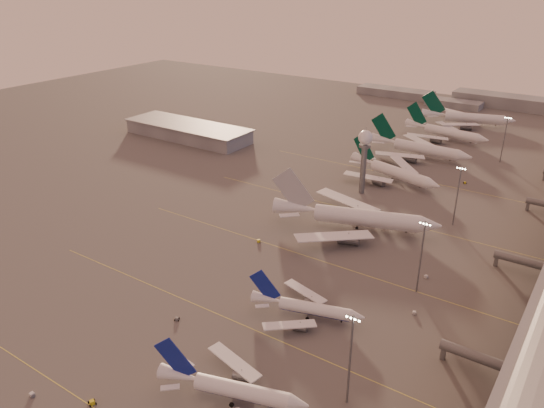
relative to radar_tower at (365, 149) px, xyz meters
The scene contains 24 objects.
ground 121.92m from the radar_tower, 92.39° to the right, with size 700.00×700.00×0.00m, color #4F4D4D.
taxiway_markings 71.83m from the radar_tower, 68.66° to the right, with size 180.00×185.25×0.02m.
hangar 127.68m from the radar_tower, behind, with size 82.00×27.00×8.50m.
radar_tower is the anchor object (origin of this frame).
mast_a 131.38m from the radar_tower, 66.17° to the right, with size 3.60×0.56×25.00m.
mast_b 82.32m from the radar_tower, 52.43° to the right, with size 3.60×0.56×25.00m.
mast_c 46.66m from the radar_tower, 12.53° to the right, with size 3.60×0.56×25.00m.
mast_d 91.11m from the radar_tower, 61.74° to the left, with size 3.60×0.56×25.00m.
distant_horizon 205.86m from the radar_tower, 90.67° to the left, with size 165.00×37.50×9.00m.
narrowbody_near 139.49m from the radar_tower, 77.43° to the right, with size 37.34×29.35×15.01m.
narrowbody_mid 101.92m from the radar_tower, 73.89° to the right, with size 34.04×26.78×13.65m.
widebody_white 42.21m from the radar_tower, 68.49° to the right, with size 64.21×50.64×23.41m.
greentail_a 29.36m from the radar_tower, 74.79° to the left, with size 51.18×40.75×19.11m.
greentail_b 66.34m from the radar_tower, 86.37° to the left, with size 58.06×46.86×21.08m.
greentail_c 105.86m from the radar_tower, 86.78° to the left, with size 53.51×42.88×19.55m.
greentail_d 144.91m from the radar_tower, 86.88° to the left, with size 57.94×46.15×21.59m.
gsv_truck_a 162.50m from the radar_tower, 93.66° to the right, with size 5.49×2.26×2.18m.
gsv_tug_near 155.88m from the radar_tower, 88.73° to the right, with size 3.51×4.31×1.07m.
gsv_tug_mid 120.84m from the radar_tower, 91.39° to the right, with size 3.11×3.58×0.88m.
gsv_truck_b 96.20m from the radar_tower, 54.90° to the right, with size 5.39×3.42×2.05m.
gsv_truck_c 69.56m from the radar_tower, 99.33° to the right, with size 5.36×5.64×2.32m.
gsv_catering_b 76.97m from the radar_tower, 47.95° to the right, with size 5.30×3.17×4.06m.
gsv_tug_far 32.00m from the radar_tower, 50.91° to the right, with size 2.87×3.76×0.95m.
gsv_tug_hangar 56.44m from the radar_tower, 46.31° to the left, with size 3.45×2.77×0.86m.
Camera 1 is at (97.08, -89.49, 94.43)m, focal length 35.00 mm.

